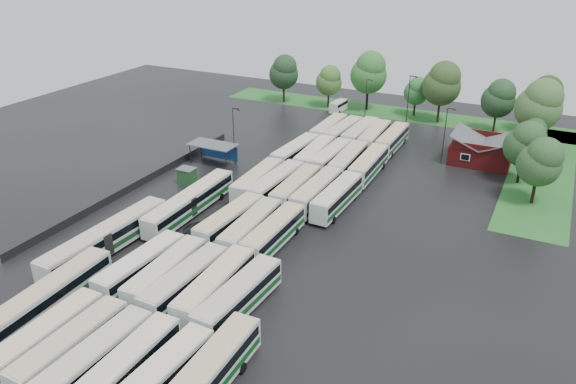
% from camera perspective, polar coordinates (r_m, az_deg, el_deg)
% --- Properties ---
extents(ground, '(160.00, 160.00, 0.00)m').
position_cam_1_polar(ground, '(73.17, -5.62, -5.02)').
color(ground, black).
rests_on(ground, ground).
extents(brick_building, '(10.07, 8.60, 5.39)m').
position_cam_1_polar(brick_building, '(102.62, 19.04, 3.84)').
color(brick_building, maroon).
rests_on(brick_building, ground).
extents(wash_shed, '(8.20, 4.20, 3.58)m').
position_cam_1_polar(wash_shed, '(97.28, -7.54, 4.60)').
color(wash_shed, '#2D2D30').
rests_on(wash_shed, ground).
extents(utility_hut, '(2.70, 2.20, 2.62)m').
position_cam_1_polar(utility_hut, '(90.24, -10.23, 1.63)').
color(utility_hut, '#1C4820').
rests_on(utility_hut, ground).
extents(grass_strip_north, '(80.00, 10.00, 0.01)m').
position_cam_1_polar(grass_strip_north, '(127.79, 10.72, 7.91)').
color(grass_strip_north, '#236423').
rests_on(grass_strip_north, ground).
extents(grass_strip_east, '(10.00, 50.00, 0.01)m').
position_cam_1_polar(grass_strip_east, '(102.75, 24.37, 1.85)').
color(grass_strip_east, '#236423').
rests_on(grass_strip_east, ground).
extents(west_fence, '(0.10, 50.00, 1.20)m').
position_cam_1_polar(west_fence, '(90.85, -14.96, 0.82)').
color(west_fence, '#2D2D30').
rests_on(west_fence, ground).
extents(bus_r0c0, '(2.68, 12.48, 3.47)m').
position_cam_1_polar(bus_r0c0, '(58.70, -23.34, -13.40)').
color(bus_r0c0, silver).
rests_on(bus_r0c0, ground).
extents(bus_r0c1, '(2.80, 12.50, 3.47)m').
position_cam_1_polar(bus_r0c1, '(56.72, -21.19, -14.47)').
color(bus_r0c1, silver).
rests_on(bus_r0c1, ground).
extents(bus_r0c2, '(3.02, 12.69, 3.51)m').
position_cam_1_polar(bus_r0c2, '(54.59, -19.03, -15.80)').
color(bus_r0c2, silver).
rests_on(bus_r0c2, ground).
extents(bus_r0c3, '(2.77, 12.49, 3.47)m').
position_cam_1_polar(bus_r0c3, '(52.99, -16.14, -16.80)').
color(bus_r0c3, silver).
rests_on(bus_r0c3, ground).
extents(bus_r0c4, '(3.26, 12.68, 3.50)m').
position_cam_1_polar(bus_r0c4, '(51.12, -13.06, -18.20)').
color(bus_r0c4, silver).
rests_on(bus_r0c4, ground).
extents(bus_r1c0, '(3.22, 12.74, 3.52)m').
position_cam_1_polar(bus_r1c0, '(66.16, -14.70, -7.36)').
color(bus_r1c0, silver).
rests_on(bus_r1c0, ground).
extents(bus_r1c1, '(3.10, 12.68, 3.51)m').
position_cam_1_polar(bus_r1c1, '(64.33, -12.28, -8.09)').
color(bus_r1c1, silver).
rests_on(bus_r1c1, ground).
extents(bus_r1c2, '(3.15, 12.81, 3.54)m').
position_cam_1_polar(bus_r1c2, '(62.43, -10.38, -9.00)').
color(bus_r1c2, silver).
rests_on(bus_r1c2, ground).
extents(bus_r1c3, '(3.23, 13.22, 3.65)m').
position_cam_1_polar(bus_r1c3, '(61.07, -7.39, -9.54)').
color(bus_r1c3, silver).
rests_on(bus_r1c3, ground).
extents(bus_r1c4, '(3.37, 13.12, 3.62)m').
position_cam_1_polar(bus_r1c4, '(59.25, -5.04, -10.63)').
color(bus_r1c4, silver).
rests_on(bus_r1c4, ground).
extents(bus_r2c1, '(3.35, 12.82, 3.54)m').
position_cam_1_polar(bus_r2c1, '(73.99, -5.92, -2.96)').
color(bus_r2c1, silver).
rests_on(bus_r2c1, ground).
extents(bus_r2c2, '(3.21, 12.98, 3.59)m').
position_cam_1_polar(bus_r2c2, '(71.96, -3.78, -3.70)').
color(bus_r2c2, silver).
rests_on(bus_r2c2, ground).
extents(bus_r2c3, '(2.74, 12.73, 3.54)m').
position_cam_1_polar(bus_r2c3, '(70.75, -1.47, -4.20)').
color(bus_r2c3, silver).
rests_on(bus_r2c3, ground).
extents(bus_r3c0, '(3.21, 12.92, 3.57)m').
position_cam_1_polar(bus_r3c0, '(85.42, -3.11, 1.11)').
color(bus_r3c0, silver).
rests_on(bus_r3c0, ground).
extents(bus_r3c1, '(3.28, 13.25, 3.66)m').
position_cam_1_polar(bus_r3c1, '(84.18, -1.23, 0.81)').
color(bus_r3c1, silver).
rests_on(bus_r3c1, ground).
extents(bus_r3c2, '(3.04, 12.91, 3.58)m').
position_cam_1_polar(bus_r3c2, '(82.83, 0.80, 0.36)').
color(bus_r3c2, silver).
rests_on(bus_r3c2, ground).
extents(bus_r3c3, '(2.87, 13.11, 3.64)m').
position_cam_1_polar(bus_r3c3, '(81.78, 2.95, 0.02)').
color(bus_r3c3, silver).
rests_on(bus_r3c3, ground).
extents(bus_r3c4, '(3.04, 12.98, 3.60)m').
position_cam_1_polar(bus_r3c4, '(80.43, 5.00, -0.51)').
color(bus_r3c4, silver).
rests_on(bus_r3c4, ground).
extents(bus_r4c0, '(3.38, 13.04, 3.60)m').
position_cam_1_polar(bus_r4c0, '(96.73, 0.81, 4.06)').
color(bus_r4c0, silver).
rests_on(bus_r4c0, ground).
extents(bus_r4c1, '(3.38, 13.06, 3.60)m').
position_cam_1_polar(bus_r4c1, '(95.51, 2.73, 3.76)').
color(bus_r4c1, silver).
rests_on(bus_r4c1, ground).
extents(bus_r4c2, '(2.91, 12.69, 3.52)m').
position_cam_1_polar(bus_r4c2, '(94.73, 4.40, 3.50)').
color(bus_r4c2, silver).
rests_on(bus_r4c2, ground).
extents(bus_r4c3, '(3.22, 13.09, 3.62)m').
position_cam_1_polar(bus_r4c3, '(93.30, 6.14, 3.12)').
color(bus_r4c3, silver).
rests_on(bus_r4c3, ground).
extents(bus_r4c4, '(3.06, 13.17, 3.65)m').
position_cam_1_polar(bus_r4c4, '(92.17, 8.19, 2.74)').
color(bus_r4c4, silver).
rests_on(bus_r4c4, ground).
extents(bus_r5c0, '(2.91, 12.94, 3.59)m').
position_cam_1_polar(bus_r5c0, '(108.51, 4.17, 6.34)').
color(bus_r5c0, silver).
rests_on(bus_r5c0, ground).
extents(bus_r5c1, '(3.34, 12.81, 3.53)m').
position_cam_1_polar(bus_r5c1, '(107.45, 5.63, 6.08)').
color(bus_r5c1, silver).
rests_on(bus_r5c1, ground).
extents(bus_r5c2, '(3.01, 13.22, 3.67)m').
position_cam_1_polar(bus_r5c2, '(106.52, 7.35, 5.86)').
color(bus_r5c2, silver).
rests_on(bus_r5c2, ground).
extents(bus_r5c3, '(3.25, 13.13, 3.63)m').
position_cam_1_polar(bus_r5c3, '(105.26, 8.76, 5.53)').
color(bus_r5c3, silver).
rests_on(bus_r5c3, ground).
extents(bus_r5c4, '(2.76, 12.74, 3.54)m').
position_cam_1_polar(bus_r5c4, '(104.72, 10.55, 5.27)').
color(bus_r5c4, silver).
rests_on(bus_r5c4, ground).
extents(artic_bus_west_a, '(3.42, 19.33, 3.57)m').
position_cam_1_polar(artic_bus_west_a, '(63.29, -24.14, -10.48)').
color(artic_bus_west_a, silver).
rests_on(artic_bus_west_a, ground).
extents(artic_bus_west_b, '(2.98, 18.84, 3.49)m').
position_cam_1_polar(artic_bus_west_b, '(79.84, -9.91, -1.04)').
color(artic_bus_west_b, silver).
rests_on(artic_bus_west_b, ground).
extents(artic_bus_west_c, '(3.42, 19.63, 3.63)m').
position_cam_1_polar(artic_bus_west_c, '(72.94, -17.98, -4.53)').
color(artic_bus_west_c, silver).
rests_on(artic_bus_west_c, ground).
extents(minibus, '(2.46, 5.69, 2.43)m').
position_cam_1_polar(minibus, '(126.61, 5.15, 8.72)').
color(minibus, silver).
rests_on(minibus, ground).
extents(tree_north_0, '(6.80, 6.80, 11.26)m').
position_cam_1_polar(tree_north_0, '(131.95, -0.40, 12.12)').
color(tree_north_0, '#332316').
rests_on(tree_north_0, ground).
extents(tree_north_1, '(5.84, 5.84, 9.67)m').
position_cam_1_polar(tree_north_1, '(128.65, 4.22, 11.26)').
color(tree_north_1, black).
rests_on(tree_north_1, ground).
extents(tree_north_2, '(8.01, 8.01, 13.27)m').
position_cam_1_polar(tree_north_2, '(126.84, 8.26, 11.95)').
color(tree_north_2, black).
rests_on(tree_north_2, ground).
extents(tree_north_3, '(5.24, 5.23, 8.65)m').
position_cam_1_polar(tree_north_3, '(125.07, 12.95, 9.99)').
color(tree_north_3, black).
rests_on(tree_north_3, ground).
extents(tree_north_4, '(7.87, 7.87, 13.03)m').
position_cam_1_polar(tree_north_4, '(120.88, 15.43, 10.61)').
color(tree_north_4, '#2D2318').
rests_on(tree_north_4, ground).
extents(tree_north_5, '(6.57, 6.57, 10.88)m').
position_cam_1_polar(tree_north_5, '(118.30, 20.67, 8.92)').
color(tree_north_5, '#342318').
rests_on(tree_north_5, ground).
extents(tree_north_6, '(7.06, 7.06, 11.69)m').
position_cam_1_polar(tree_north_6, '(120.82, 24.58, 8.83)').
color(tree_north_6, black).
rests_on(tree_north_6, ground).
extents(tree_east_0, '(6.28, 6.28, 10.40)m').
position_cam_1_polar(tree_east_0, '(87.75, 24.32, 2.84)').
color(tree_east_0, black).
rests_on(tree_east_0, ground).
extents(tree_east_1, '(6.29, 6.29, 10.41)m').
position_cam_1_polar(tree_east_1, '(94.40, 23.01, 4.55)').
color(tree_east_1, black).
rests_on(tree_east_1, ground).
extents(tree_east_2, '(4.83, 4.83, 7.99)m').
position_cam_1_polar(tree_east_2, '(104.72, 23.57, 5.43)').
color(tree_east_2, black).
rests_on(tree_east_2, ground).
extents(tree_east_3, '(8.13, 8.13, 13.47)m').
position_cam_1_polar(tree_east_3, '(109.94, 24.24, 8.11)').
color(tree_east_3, black).
rests_on(tree_east_3, ground).
extents(tree_east_4, '(5.13, 5.13, 8.50)m').
position_cam_1_polar(tree_east_4, '(119.07, 24.74, 7.55)').
color(tree_east_4, '#3C2F21').
rests_on(tree_east_4, ground).
extents(lamp_post_ne, '(1.54, 0.30, 9.98)m').
position_cam_1_polar(lamp_post_ne, '(98.82, 15.72, 5.92)').
color(lamp_post_ne, '#2D2D30').
rests_on(lamp_post_ne, ground).
extents(lamp_post_nw, '(1.52, 0.30, 9.89)m').
position_cam_1_polar(lamp_post_nw, '(95.91, -5.49, 6.15)').
color(lamp_post_nw, '#2D2D30').
rests_on(lamp_post_nw, ground).
extents(lamp_post_back_w, '(1.41, 0.27, 9.13)m').
position_cam_1_polar(lamp_post_back_w, '(118.82, 7.99, 9.48)').
color(lamp_post_back_w, '#2D2D30').
rests_on(lamp_post_back_w, ground).
extents(lamp_post_back_e, '(1.65, 0.32, 10.74)m').
position_cam_1_polar(lamp_post_back_e, '(116.50, 12.19, 9.34)').
color(lamp_post_back_e, '#2D2D30').
rests_on(lamp_post_back_e, ground).
extents(puddle_0, '(5.60, 5.60, 0.01)m').
position_cam_1_polar(puddle_0, '(63.30, -18.63, -11.65)').
color(puddle_0, black).
rests_on(puddle_0, ground).
extents(puddle_1, '(2.81, 2.81, 0.01)m').
position_cam_1_polar(puddle_1, '(56.27, -10.02, -15.77)').
color(puddle_1, black).
rests_on(puddle_1, ground).
extents(puddle_2, '(5.47, 5.47, 0.01)m').
position_cam_1_polar(puddle_2, '(76.26, -8.66, -3.88)').
color(puddle_2, black).
rests_on(puddle_2, ground).
extents(puddle_3, '(3.62, 3.62, 0.01)m').
position_cam_1_polar(puddle_3, '(68.75, -3.16, -7.06)').
color(puddle_3, black).
rests_on(puddle_3, ground).
extents(puddle_4, '(2.64, 2.64, 0.01)m').
position_cam_1_polar(puddle_4, '(56.93, -4.38, -14.84)').
color(puddle_4, black).
rests_on(puddle_4, ground).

